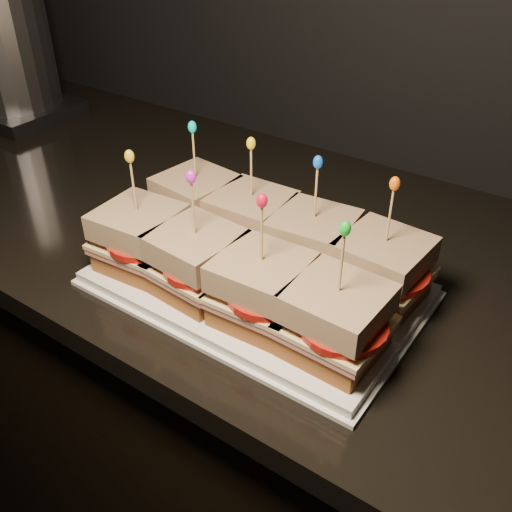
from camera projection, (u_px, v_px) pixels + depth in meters
The scene contains 63 objects.
cabinet at pixel (190, 390), 1.25m from camera, with size 2.62×0.62×0.89m, color black.
granite_slab at pixel (173, 204), 0.99m from camera, with size 2.66×0.66×0.04m, color black.
platter at pixel (256, 285), 0.75m from camera, with size 0.41×0.25×0.02m, color white.
platter_rim at pixel (256, 288), 0.76m from camera, with size 0.42×0.27×0.01m, color white.
sandwich_0_bread_bot at pixel (198, 220), 0.85m from camera, with size 0.10×0.10×0.03m, color brown.
sandwich_0_ham at pixel (198, 209), 0.84m from camera, with size 0.11×0.10×0.01m, color #C86962.
sandwich_0_cheese at pixel (197, 205), 0.84m from camera, with size 0.11×0.10×0.01m, color beige.
sandwich_0_tomato at pixel (201, 205), 0.82m from camera, with size 0.10×0.10×0.01m, color #B51810.
sandwich_0_bread_top at pixel (196, 188), 0.82m from camera, with size 0.10×0.10×0.03m, color #603214.
sandwich_0_pick at pixel (194, 158), 0.79m from camera, with size 0.00×0.00×0.09m, color tan.
sandwich_0_frill at pixel (192, 127), 0.77m from camera, with size 0.01×0.01×0.02m, color #03C7B8.
sandwich_1_bread_bot at pixel (252, 240), 0.80m from camera, with size 0.10×0.10×0.03m, color brown.
sandwich_1_ham at pixel (251, 229), 0.79m from camera, with size 0.11×0.10×0.01m, color #C86962.
sandwich_1_cheese at pixel (251, 225), 0.79m from camera, with size 0.11×0.10×0.01m, color beige.
sandwich_1_tomato at pixel (256, 225), 0.78m from camera, with size 0.10×0.10×0.01m, color #B51810.
sandwich_1_bread_top at pixel (251, 207), 0.77m from camera, with size 0.10×0.10×0.03m, color #603214.
sandwich_1_pick at pixel (251, 176), 0.75m from camera, with size 0.00×0.00×0.09m, color tan.
sandwich_1_frill at pixel (251, 143), 0.72m from camera, with size 0.01×0.01×0.02m, color yellow.
sandwich_2_bread_bot at pixel (311, 262), 0.76m from camera, with size 0.10×0.10×0.03m, color brown.
sandwich_2_ham at pixel (312, 251), 0.75m from camera, with size 0.11×0.10×0.01m, color #C86962.
sandwich_2_cheese at pixel (312, 247), 0.74m from camera, with size 0.11×0.10×0.01m, color beige.
sandwich_2_tomato at pixel (318, 247), 0.73m from camera, with size 0.10×0.10×0.01m, color #B51810.
sandwich_2_bread_top at pixel (314, 228), 0.73m from camera, with size 0.10×0.10×0.03m, color #603214.
sandwich_2_pick at pixel (316, 196), 0.70m from camera, with size 0.00×0.00×0.09m, color tan.
sandwich_2_frill at pixel (318, 162), 0.68m from camera, with size 0.01×0.01×0.02m, color blue.
sandwich_3_bread_bot at pixel (379, 288), 0.71m from camera, with size 0.10×0.10×0.03m, color brown.
sandwich_3_ham at pixel (381, 277), 0.70m from camera, with size 0.11×0.10×0.01m, color #C86962.
sandwich_3_cheese at pixel (381, 272), 0.70m from camera, with size 0.11×0.10×0.01m, color beige.
sandwich_3_tomato at pixel (389, 273), 0.68m from camera, with size 0.10×0.10×0.01m, color #B51810.
sandwich_3_bread_top at pixel (384, 253), 0.68m from camera, with size 0.10×0.10×0.03m, color #603214.
sandwich_3_pick at pixel (389, 219), 0.65m from camera, with size 0.00×0.00×0.09m, color tan.
sandwich_3_frill at pixel (395, 184), 0.63m from camera, with size 0.01×0.01×0.02m, color #F35B0D.
sandwich_4_bread_bot at pixel (143, 255), 0.77m from camera, with size 0.10×0.10×0.03m, color brown.
sandwich_4_ham at pixel (141, 245), 0.76m from camera, with size 0.11×0.10×0.01m, color #C86962.
sandwich_4_cheese at pixel (141, 240), 0.76m from camera, with size 0.11×0.10×0.01m, color beige.
sandwich_4_tomato at pixel (143, 240), 0.74m from camera, with size 0.10×0.10×0.01m, color #B51810.
sandwich_4_bread_top at pixel (138, 222), 0.74m from camera, with size 0.10×0.10×0.03m, color #603214.
sandwich_4_pick at pixel (134, 190), 0.71m from camera, with size 0.00×0.00×0.09m, color tan.
sandwich_4_frill at pixel (129, 156), 0.69m from camera, with size 0.01×0.01×0.02m, color gold.
sandwich_5_bread_bot at pixel (198, 280), 0.72m from camera, with size 0.10×0.10×0.03m, color brown.
sandwich_5_ham at pixel (197, 269), 0.71m from camera, with size 0.11×0.10×0.01m, color #C86962.
sandwich_5_cheese at pixel (197, 264), 0.71m from camera, with size 0.11×0.10×0.01m, color beige.
sandwich_5_tomato at pixel (201, 265), 0.70m from camera, with size 0.10×0.10×0.01m, color #B51810.
sandwich_5_bread_top at pixel (196, 245), 0.69m from camera, with size 0.10×0.10×0.03m, color #603214.
sandwich_5_pick at pixel (193, 212), 0.67m from camera, with size 0.00×0.00×0.09m, color tan.
sandwich_5_frill at pixel (191, 177), 0.64m from camera, with size 0.01×0.01×0.02m, color #CD22C6.
sandwich_6_bread_bot at pixel (261, 308), 0.68m from camera, with size 0.10×0.10×0.03m, color brown.
sandwich_6_ham at pixel (261, 297), 0.67m from camera, with size 0.11×0.10×0.01m, color #C86962.
sandwich_6_cheese at pixel (261, 292), 0.66m from camera, with size 0.11×0.10×0.01m, color beige.
sandwich_6_tomato at pixel (267, 293), 0.65m from camera, with size 0.10×0.10×0.01m, color #B51810.
sandwich_6_bread_top at pixel (262, 272), 0.65m from camera, with size 0.10×0.10×0.03m, color #603214.
sandwich_6_pick at pixel (262, 237), 0.62m from camera, with size 0.00×0.00×0.09m, color tan.
sandwich_6_frill at pixel (262, 201), 0.60m from camera, with size 0.01×0.01×0.02m, color red.
sandwich_7_bread_bot at pixel (334, 340), 0.63m from camera, with size 0.10×0.10×0.03m, color brown.
sandwich_7_ham at pixel (335, 328), 0.62m from camera, with size 0.11×0.10×0.01m, color #C86962.
sandwich_7_cheese at pixel (335, 324), 0.62m from camera, with size 0.11×0.10×0.01m, color beige.
sandwich_7_tomato at pixel (343, 326), 0.60m from camera, with size 0.10×0.10×0.01m, color #B51810.
sandwich_7_bread_top at pixel (338, 303), 0.60m from camera, with size 0.10×0.10×0.03m, color #603214.
sandwich_7_pick at pixel (341, 267), 0.58m from camera, with size 0.00×0.00×0.09m, color tan.
sandwich_7_frill at pixel (345, 229), 0.55m from camera, with size 0.01×0.01×0.02m, color green.
appliance_base at pixel (17, 109), 1.29m from camera, with size 0.25×0.20×0.03m, color #262628.
appliance_body at pixel (1, 41), 1.21m from camera, with size 0.20×0.20×0.27m, color silver.
appliance at pixel (2, 43), 1.21m from camera, with size 0.25×0.20×0.32m, color silver, non-canonical shape.
Camera 1 is at (0.52, 1.05, 1.39)m, focal length 40.00 mm.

